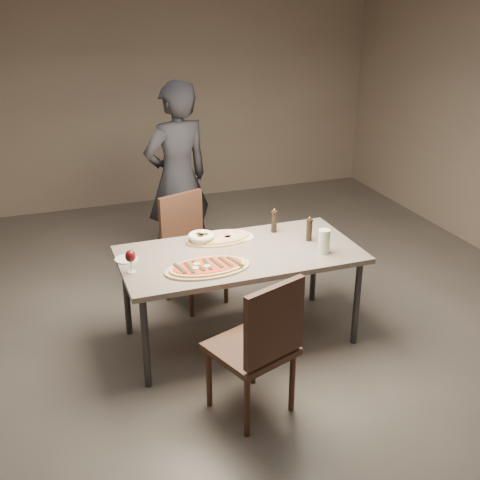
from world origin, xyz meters
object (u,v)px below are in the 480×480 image
object	(u,v)px
dining_table	(240,259)
chair_near	(261,342)
zucchini_pizza	(208,267)
ham_pizza	(220,238)
pepper_mill_left	(274,221)
carafe	(324,241)
chair_far	(189,243)
diner	(178,179)
bread_basket	(201,237)

from	to	relation	value
dining_table	chair_near	bearing A→B (deg)	-102.04
zucchini_pizza	ham_pizza	distance (m)	0.54
dining_table	pepper_mill_left	world-z (taller)	pepper_mill_left
ham_pizza	pepper_mill_left	distance (m)	0.47
carafe	zucchini_pizza	bearing A→B (deg)	178.39
zucchini_pizza	chair_far	world-z (taller)	chair_far
zucchini_pizza	chair_near	distance (m)	0.76
dining_table	diner	world-z (taller)	diner
chair_near	ham_pizza	bearing A→B (deg)	63.86
chair_far	diner	xyz separation A→B (m)	(0.07, 0.64, 0.38)
pepper_mill_left	chair_far	size ratio (longest dim) A/B	0.21
dining_table	chair_near	world-z (taller)	chair_near
pepper_mill_left	diner	distance (m)	1.24
ham_pizza	carafe	size ratio (longest dim) A/B	2.93
dining_table	chair_far	distance (m)	0.82
zucchini_pizza	carafe	world-z (taller)	carafe
dining_table	pepper_mill_left	size ratio (longest dim) A/B	8.97
diner	pepper_mill_left	bearing A→B (deg)	98.42
chair_near	chair_far	size ratio (longest dim) A/B	1.04
dining_table	bread_basket	distance (m)	0.37
bread_basket	dining_table	bearing A→B (deg)	-50.93
pepper_mill_left	carafe	bearing A→B (deg)	-69.38
pepper_mill_left	carafe	distance (m)	0.54
carafe	chair_near	bearing A→B (deg)	-138.21
bread_basket	chair_near	distance (m)	1.22
dining_table	carafe	distance (m)	0.64
ham_pizza	carafe	distance (m)	0.83
zucchini_pizza	chair_far	bearing A→B (deg)	104.61
chair_far	pepper_mill_left	bearing A→B (deg)	120.14
carafe	ham_pizza	bearing A→B (deg)	142.50
ham_pizza	chair_near	size ratio (longest dim) A/B	0.54
ham_pizza	chair_near	xyz separation A→B (m)	(-0.13, -1.20, -0.21)
carafe	chair_near	distance (m)	1.09
carafe	bread_basket	bearing A→B (deg)	148.53
pepper_mill_left	chair_near	xyz separation A→B (m)	(-0.59, -1.21, -0.28)
ham_pizza	carafe	world-z (taller)	carafe
zucchini_pizza	pepper_mill_left	bearing A→B (deg)	56.12
dining_table	carafe	world-z (taller)	carafe
dining_table	zucchini_pizza	world-z (taller)	zucchini_pizza
pepper_mill_left	diner	size ratio (longest dim) A/B	0.11
zucchini_pizza	diner	distance (m)	1.63
carafe	chair_far	distance (m)	1.30
dining_table	chair_near	xyz separation A→B (m)	(-0.20, -0.92, -0.13)
diner	bread_basket	bearing A→B (deg)	68.82
zucchini_pizza	pepper_mill_left	xyz separation A→B (m)	(0.71, 0.48, 0.08)
chair_far	chair_near	bearing A→B (deg)	70.16
zucchini_pizza	bread_basket	size ratio (longest dim) A/B	3.00
bread_basket	carafe	world-z (taller)	carafe
chair_near	chair_far	distance (m)	1.70
chair_far	bread_basket	bearing A→B (deg)	66.64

